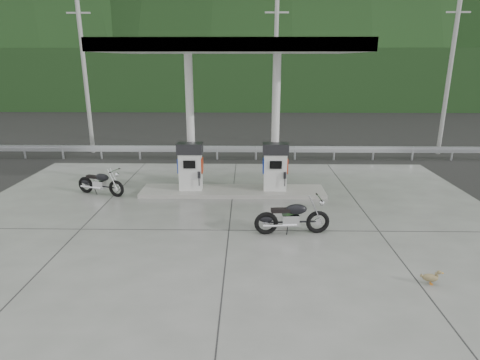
{
  "coord_description": "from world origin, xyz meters",
  "views": [
    {
      "loc": [
        0.52,
        -12.1,
        4.95
      ],
      "look_at": [
        0.3,
        1.0,
        1.0
      ],
      "focal_mm": 30.0,
      "sensor_mm": 36.0,
      "label": 1
    }
  ],
  "objects_px": {
    "gas_pump_left": "(190,167)",
    "motorcycle_right": "(292,218)",
    "motorcycle_left": "(100,183)",
    "duck": "(430,278)",
    "gas_pump_right": "(275,167)"
  },
  "relations": [
    {
      "from": "gas_pump_left",
      "to": "gas_pump_right",
      "type": "relative_size",
      "value": 1.0
    },
    {
      "from": "motorcycle_left",
      "to": "motorcycle_right",
      "type": "height_order",
      "value": "motorcycle_right"
    },
    {
      "from": "duck",
      "to": "gas_pump_left",
      "type": "bearing_deg",
      "value": 143.71
    },
    {
      "from": "gas_pump_left",
      "to": "motorcycle_left",
      "type": "xyz_separation_m",
      "value": [
        -3.4,
        -0.25,
        -0.6
      ]
    },
    {
      "from": "gas_pump_left",
      "to": "motorcycle_left",
      "type": "distance_m",
      "value": 3.46
    },
    {
      "from": "motorcycle_left",
      "to": "motorcycle_right",
      "type": "xyz_separation_m",
      "value": [
        6.87,
        -3.44,
        0.04
      ]
    },
    {
      "from": "gas_pump_left",
      "to": "motorcycle_right",
      "type": "bearing_deg",
      "value": -46.74
    },
    {
      "from": "motorcycle_right",
      "to": "gas_pump_right",
      "type": "bearing_deg",
      "value": 89.6
    },
    {
      "from": "motorcycle_left",
      "to": "duck",
      "type": "xyz_separation_m",
      "value": [
        9.73,
        -6.18,
        -0.3
      ]
    },
    {
      "from": "motorcycle_left",
      "to": "motorcycle_right",
      "type": "distance_m",
      "value": 7.68
    },
    {
      "from": "gas_pump_left",
      "to": "gas_pump_right",
      "type": "height_order",
      "value": "same"
    },
    {
      "from": "motorcycle_left",
      "to": "gas_pump_right",
      "type": "bearing_deg",
      "value": 20.76
    },
    {
      "from": "gas_pump_right",
      "to": "motorcycle_right",
      "type": "height_order",
      "value": "gas_pump_right"
    },
    {
      "from": "gas_pump_left",
      "to": "duck",
      "type": "distance_m",
      "value": 9.06
    },
    {
      "from": "gas_pump_right",
      "to": "motorcycle_right",
      "type": "xyz_separation_m",
      "value": [
        0.27,
        -3.68,
        -0.56
      ]
    }
  ]
}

